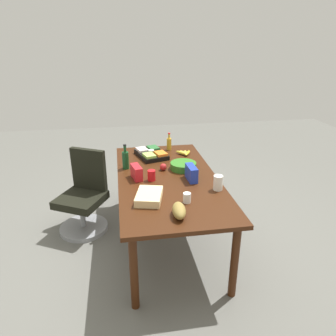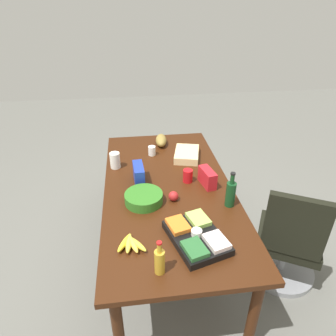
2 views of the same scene
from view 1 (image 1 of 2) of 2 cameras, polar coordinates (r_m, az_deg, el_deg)
ground_plane at (r=3.68m, az=-0.10°, el=-12.57°), size 10.00×10.00×0.00m
conference_table at (r=3.33m, az=-0.11°, el=-2.82°), size 2.05×1.03×0.76m
office_chair at (r=3.81m, az=-15.00°, el=-5.82°), size 0.65×0.65×0.94m
salad_bowl at (r=3.49m, az=2.79°, el=0.39°), size 0.36×0.36×0.08m
sheet_cake at (r=2.84m, az=-3.43°, el=-5.15°), size 0.36×0.29×0.07m
banana_bunch at (r=3.93m, az=2.99°, el=2.75°), size 0.18×0.20×0.04m
red_solo_cup at (r=3.21m, az=-3.00°, el=-1.35°), size 0.09×0.09×0.11m
mayo_jar at (r=3.04m, az=9.06°, el=-2.66°), size 0.11×0.11×0.15m
apple_red at (r=3.46m, az=-0.88°, el=0.20°), size 0.09×0.09×0.08m
wine_bottle at (r=3.51m, az=-7.72°, el=1.55°), size 0.08×0.08×0.28m
chip_bag_blue at (r=3.21m, az=4.26°, el=-0.92°), size 0.22×0.09×0.15m
bread_loaf at (r=2.58m, az=2.01°, el=-7.70°), size 0.25×0.13×0.10m
veggie_tray at (r=3.86m, az=-3.05°, el=2.59°), size 0.49×0.41×0.09m
chip_bag_red at (r=3.25m, az=-5.74°, el=-0.77°), size 0.21×0.12×0.14m
paper_cup at (r=2.79m, az=3.45°, el=-5.40°), size 0.07×0.07×0.09m
dressing_bottle at (r=4.08m, az=0.19°, el=4.48°), size 0.06×0.06×0.23m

